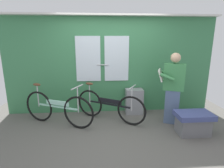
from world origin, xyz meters
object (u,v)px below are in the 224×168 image
(bicycle_near_door, at_px, (109,106))
(bench_seat_corner, at_px, (193,123))
(trash_bin_by_wall, at_px, (134,101))
(bicycle_leaning_behind, at_px, (57,108))
(passenger_reading_newspaper, at_px, (173,87))

(bicycle_near_door, relative_size, bench_seat_corner, 2.18)
(bench_seat_corner, bearing_deg, bicycle_near_door, 155.14)
(trash_bin_by_wall, xyz_separation_m, bench_seat_corner, (0.97, -1.13, -0.08))
(bicycle_leaning_behind, bearing_deg, trash_bin_by_wall, 40.56)
(bicycle_leaning_behind, height_order, trash_bin_by_wall, bicycle_leaning_behind)
(bicycle_leaning_behind, relative_size, bench_seat_corner, 2.30)
(bicycle_near_door, height_order, bench_seat_corner, bicycle_near_door)
(bicycle_leaning_behind, height_order, passenger_reading_newspaper, passenger_reading_newspaper)
(trash_bin_by_wall, bearing_deg, bicycle_near_door, -150.47)
(bicycle_near_door, distance_m, bench_seat_corner, 1.80)
(bicycle_leaning_behind, bearing_deg, bench_seat_corner, 12.24)
(passenger_reading_newspaper, relative_size, bench_seat_corner, 2.26)
(bicycle_near_door, relative_size, trash_bin_by_wall, 2.39)
(passenger_reading_newspaper, bearing_deg, bicycle_leaning_behind, 20.76)
(bicycle_near_door, distance_m, passenger_reading_newspaper, 1.48)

